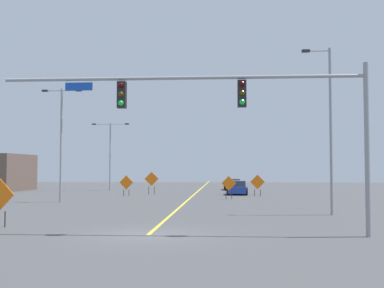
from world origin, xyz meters
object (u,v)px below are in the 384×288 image
street_lamp_far_right (61,136)px  construction_sign_left_lane (229,185)px  construction_sign_right_shoulder (0,197)px  construction_sign_median_near (126,183)px  construction_sign_median_far (257,183)px  car_orange_passing (233,185)px  construction_sign_left_shoulder (152,180)px  street_lamp_mid_left (329,124)px  car_blue_far (238,188)px  traffic_signal_assembly (237,106)px  street_lamp_far_left (110,150)px

street_lamp_far_right → construction_sign_left_lane: (12.76, 4.26, -3.84)m
construction_sign_right_shoulder → construction_sign_median_near: 23.73m
construction_sign_median_far → car_orange_passing: bearing=99.5°
construction_sign_left_lane → construction_sign_left_shoulder: size_ratio=0.87×
street_lamp_mid_left → car_orange_passing: size_ratio=2.26×
construction_sign_right_shoulder → construction_sign_left_shoulder: construction_sign_left_shoulder is taller
car_blue_far → street_lamp_far_right: bearing=-140.1°
traffic_signal_assembly → car_orange_passing: bearing=89.4°
street_lamp_far_right → construction_sign_median_near: (3.29, 8.54, -3.88)m
construction_sign_median_far → car_blue_far: bearing=123.4°
construction_sign_median_far → construction_sign_left_shoulder: 10.41m
traffic_signal_assembly → construction_sign_median_near: size_ratio=7.51×
construction_sign_median_far → construction_sign_right_shoulder: construction_sign_right_shoulder is taller
traffic_signal_assembly → construction_sign_left_lane: 21.78m
car_blue_far → car_orange_passing: car_blue_far is taller
traffic_signal_assembly → construction_sign_median_near: bearing=110.5°
construction_sign_median_near → construction_sign_left_lane: bearing=-24.4°
traffic_signal_assembly → construction_sign_right_shoulder: bearing=169.0°
street_lamp_far_right → construction_sign_median_near: 9.94m
construction_sign_median_near → car_orange_passing: (10.06, 12.69, -0.56)m
street_lamp_far_right → construction_sign_right_shoulder: (2.53, -15.17, -3.72)m
construction_sign_left_lane → construction_sign_left_shoulder: bearing=137.7°
car_blue_far → construction_sign_left_shoulder: bearing=-177.5°
traffic_signal_assembly → construction_sign_left_lane: bearing=90.4°
traffic_signal_assembly → street_lamp_far_right: size_ratio=1.65×
street_lamp_far_right → construction_sign_left_lane: size_ratio=4.49×
construction_sign_right_shoulder → car_blue_far: construction_sign_right_shoulder is taller
street_lamp_mid_left → construction_sign_median_near: size_ratio=4.90×
car_orange_passing → street_lamp_far_right: bearing=-122.2°
street_lamp_mid_left → car_blue_far: street_lamp_mid_left is taller
street_lamp_mid_left → car_orange_passing: bearing=99.3°
construction_sign_left_shoulder → street_lamp_mid_left: bearing=-56.7°
construction_sign_left_lane → construction_sign_median_near: 10.40m
street_lamp_far_right → street_lamp_far_left: bearing=92.2°
traffic_signal_assembly → car_orange_passing: (0.44, 38.42, -4.41)m
construction_sign_left_lane → car_orange_passing: size_ratio=0.47×
street_lamp_far_right → construction_sign_median_far: street_lamp_far_right is taller
traffic_signal_assembly → construction_sign_right_shoulder: traffic_signal_assembly is taller
car_blue_far → construction_sign_median_near: bearing=-164.4°
construction_sign_median_far → car_orange_passing: size_ratio=0.48×
street_lamp_far_right → construction_sign_median_far: size_ratio=4.39×
street_lamp_mid_left → street_lamp_far_right: (-18.23, 8.68, -0.01)m
street_lamp_far_left → construction_sign_right_shoulder: (3.25, -33.91, -3.36)m
street_lamp_mid_left → construction_sign_left_shoulder: size_ratio=4.22×
traffic_signal_assembly → car_blue_far: 28.98m
traffic_signal_assembly → construction_sign_left_shoulder: traffic_signal_assembly is taller
street_lamp_far_right → construction_sign_left_lane: bearing=18.5°
car_orange_passing → traffic_signal_assembly: bearing=-90.6°
street_lamp_far_left → street_lamp_mid_left: street_lamp_mid_left is taller
street_lamp_far_right → traffic_signal_assembly: bearing=-53.1°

